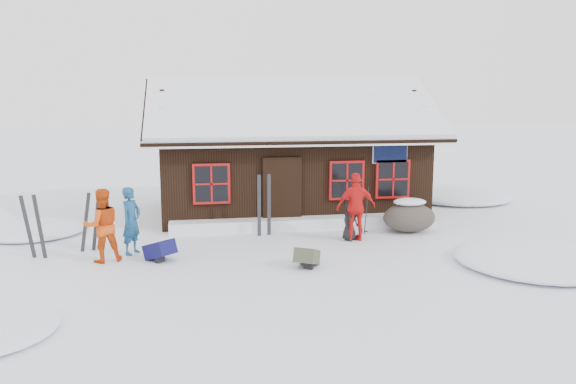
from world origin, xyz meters
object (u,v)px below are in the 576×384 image
boulder (409,217)px  ski_poles (364,211)px  backpack_olive (307,260)px  ski_pair_left (91,223)px  skier_teal (131,221)px  skier_orange_left (102,225)px  skier_orange_right (356,207)px  skier_crouched (350,220)px  backpack_blue (160,253)px

boulder → ski_poles: (-1.34, -0.04, 0.21)m
boulder → backpack_olive: boulder is taller
backpack_olive → ski_pair_left: bearing=-176.1°
skier_teal → skier_orange_left: bearing=163.8°
skier_orange_right → skier_crouched: (-0.14, 0.07, -0.36)m
ski_poles → backpack_blue: size_ratio=2.14×
ski_poles → skier_orange_right: bearing=-123.4°
skier_crouched → ski_pair_left: 6.55m
backpack_blue → skier_teal: bearing=91.6°
ski_poles → backpack_blue: (-5.40, -1.62, -0.47)m
ski_pair_left → backpack_blue: ski_pair_left is taller
backpack_blue → boulder: bearing=-29.7°
ski_poles → backpack_olive: size_ratio=2.27×
boulder → ski_pair_left: 8.45m
skier_teal → boulder: bearing=-52.2°
backpack_blue → ski_pair_left: bearing=102.9°
skier_teal → skier_orange_right: size_ratio=0.90×
boulder → backpack_blue: 6.94m
skier_teal → backpack_blue: bearing=-104.5°
skier_teal → ski_poles: skier_teal is taller
skier_teal → ski_pair_left: 1.11m
skier_orange_right → boulder: size_ratio=1.22×
ski_poles → backpack_blue: 5.65m
ski_pair_left → boulder: bearing=4.3°
ski_pair_left → backpack_olive: ski_pair_left is taller
backpack_olive → backpack_blue: bearing=-170.4°
skier_crouched → backpack_blue: (-4.85, -1.06, -0.37)m
ski_pair_left → ski_poles: bearing=4.6°
skier_orange_right → skier_crouched: size_ratio=1.66×
skier_orange_left → backpack_blue: bearing=155.4°
boulder → backpack_blue: (-6.73, -1.66, -0.26)m
boulder → backpack_olive: size_ratio=2.45×
ski_pair_left → backpack_blue: bearing=-32.9°
backpack_blue → skier_crouched: bearing=-31.2°
skier_orange_left → skier_orange_right: 6.32m
ski_poles → skier_crouched: bearing=-134.7°
skier_orange_left → skier_orange_right: (6.26, 0.87, 0.05)m
ski_pair_left → ski_poles: size_ratio=1.10×
skier_crouched → skier_teal: bearing=145.1°
skier_orange_left → boulder: skier_orange_left is taller
skier_teal → ski_pair_left: size_ratio=1.09×
skier_orange_right → backpack_olive: 2.80m
skier_teal → ski_poles: bearing=-51.0°
boulder → ski_pair_left: bearing=-176.4°
skier_crouched → ski_poles: 0.79m
backpack_blue → skier_orange_left: bearing=130.8°
skier_crouched → ski_poles: ski_poles is taller
skier_crouched → ski_poles: size_ratio=0.80×
skier_crouched → ski_pair_left: bearing=140.6°
skier_orange_right → ski_poles: skier_orange_right is taller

